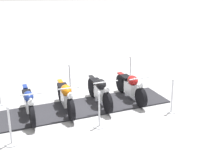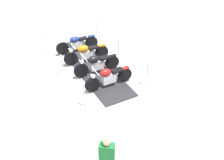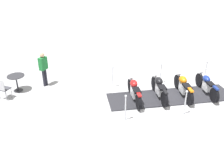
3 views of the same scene
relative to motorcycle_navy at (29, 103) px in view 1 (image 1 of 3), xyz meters
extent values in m
plane|color=#B2B2B7|center=(1.53, 0.62, -0.48)|extent=(80.00, 80.00, 0.00)
cube|color=#28282D|center=(1.53, 0.62, -0.46)|extent=(5.66, 3.31, 0.04)
cylinder|color=black|center=(0.22, -0.67, -0.12)|extent=(0.29, 0.63, 0.63)
cylinder|color=black|center=(-0.24, 0.74, -0.12)|extent=(0.29, 0.63, 0.63)
cube|color=silver|center=(-0.01, 0.04, -0.08)|extent=(0.33, 0.51, 0.37)
ellipsoid|color=navy|center=(0.02, -0.08, 0.22)|extent=(0.41, 0.55, 0.28)
cube|color=black|center=(-0.11, 0.33, 0.18)|extent=(0.37, 0.47, 0.08)
cube|color=navy|center=(-0.24, 0.74, 0.22)|extent=(0.23, 0.37, 0.06)
cylinder|color=silver|center=(0.20, -0.61, 0.14)|extent=(0.14, 0.26, 0.54)
cylinder|color=silver|center=(0.18, -0.55, 0.47)|extent=(0.65, 0.24, 0.04)
sphere|color=silver|center=(0.21, -0.65, 0.27)|extent=(0.18, 0.18, 0.18)
cylinder|color=black|center=(1.23, -0.29, -0.12)|extent=(0.29, 0.64, 0.63)
cylinder|color=black|center=(0.80, 1.15, -0.12)|extent=(0.29, 0.64, 0.63)
cube|color=silver|center=(1.02, 0.43, -0.07)|extent=(0.37, 0.62, 0.38)
ellipsoid|color=#D16B0F|center=(1.06, 0.29, 0.25)|extent=(0.45, 0.58, 0.31)
cube|color=black|center=(0.91, 0.78, 0.21)|extent=(0.41, 0.53, 0.08)
cube|color=#D16B0F|center=(0.80, 1.15, 0.23)|extent=(0.23, 0.37, 0.06)
cylinder|color=silver|center=(1.21, -0.22, 0.15)|extent=(0.15, 0.29, 0.54)
cylinder|color=silver|center=(1.19, -0.15, 0.48)|extent=(0.61, 0.21, 0.04)
sphere|color=silver|center=(1.22, -0.25, 0.28)|extent=(0.18, 0.18, 0.18)
cylinder|color=black|center=(2.28, 0.13, -0.12)|extent=(0.30, 0.64, 0.64)
cylinder|color=black|center=(1.81, 1.51, -0.12)|extent=(0.30, 0.64, 0.64)
cube|color=silver|center=(2.04, 0.82, -0.06)|extent=(0.36, 0.60, 0.41)
ellipsoid|color=black|center=(2.09, 0.69, 0.28)|extent=(0.46, 0.57, 0.32)
cube|color=black|center=(1.93, 1.15, 0.23)|extent=(0.41, 0.50, 0.08)
cube|color=black|center=(1.81, 1.51, 0.23)|extent=(0.23, 0.37, 0.06)
cylinder|color=silver|center=(2.25, 0.21, 0.16)|extent=(0.17, 0.32, 0.54)
cylinder|color=silver|center=(2.23, 0.29, 0.49)|extent=(0.73, 0.28, 0.04)
sphere|color=silver|center=(2.26, 0.19, 0.29)|extent=(0.18, 0.18, 0.18)
cylinder|color=black|center=(3.33, 0.53, -0.13)|extent=(0.33, 0.62, 0.61)
cylinder|color=black|center=(2.82, 1.90, -0.13)|extent=(0.33, 0.62, 0.61)
cube|color=silver|center=(3.07, 1.21, -0.07)|extent=(0.41, 0.62, 0.39)
ellipsoid|color=#AD1919|center=(3.12, 1.08, 0.26)|extent=(0.45, 0.55, 0.31)
cube|color=black|center=(2.94, 1.56, 0.21)|extent=(0.42, 0.54, 0.08)
cube|color=#AD1919|center=(2.82, 1.90, 0.21)|extent=(0.25, 0.37, 0.06)
cylinder|color=silver|center=(3.30, 0.60, 0.13)|extent=(0.17, 0.30, 0.52)
cylinder|color=silver|center=(3.28, 0.67, 0.45)|extent=(0.65, 0.27, 0.04)
sphere|color=silver|center=(3.31, 0.58, 0.25)|extent=(0.18, 0.18, 0.18)
cylinder|color=silver|center=(4.21, 0.17, -0.46)|extent=(0.29, 0.29, 0.03)
cylinder|color=silver|center=(4.21, 0.17, 0.03)|extent=(0.05, 0.05, 0.95)
sphere|color=silver|center=(4.21, 0.17, 0.54)|extent=(0.09, 0.09, 0.09)
cylinder|color=silver|center=(-0.16, -1.50, -0.46)|extent=(0.35, 0.35, 0.03)
cylinder|color=silver|center=(-0.16, -1.50, 0.00)|extent=(0.05, 0.05, 0.91)
sphere|color=silver|center=(-0.16, -1.50, 0.50)|extent=(0.09, 0.09, 0.09)
cylinder|color=silver|center=(3.22, 2.74, -0.46)|extent=(0.29, 0.29, 0.03)
cylinder|color=silver|center=(3.22, 2.74, 0.04)|extent=(0.05, 0.05, 0.99)
sphere|color=silver|center=(3.22, 2.74, 0.57)|extent=(0.09, 0.09, 0.09)
cylinder|color=silver|center=(2.02, -0.66, -0.46)|extent=(0.35, 0.35, 0.03)
cylinder|color=silver|center=(2.02, -0.66, 0.02)|extent=(0.05, 0.05, 0.94)
sphere|color=silver|center=(2.02, -0.66, 0.52)|extent=(0.09, 0.09, 0.09)
cylinder|color=silver|center=(1.04, 1.91, -0.46)|extent=(0.34, 0.34, 0.03)
cylinder|color=silver|center=(1.04, 1.91, 0.03)|extent=(0.05, 0.05, 0.96)
sphere|color=silver|center=(1.04, 1.91, 0.54)|extent=(0.09, 0.09, 0.09)
cylinder|color=silver|center=(-1.14, 1.08, -0.46)|extent=(0.33, 0.33, 0.03)
camera|label=1|loc=(1.97, -8.59, 3.57)|focal=51.21mm
camera|label=2|loc=(12.12, 0.14, 6.29)|focal=44.44mm
camera|label=3|loc=(2.20, 10.41, 4.95)|focal=39.65mm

